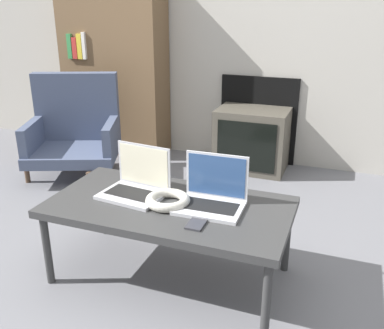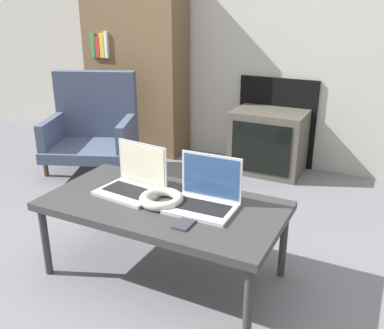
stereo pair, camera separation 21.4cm
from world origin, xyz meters
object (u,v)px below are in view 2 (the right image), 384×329
at_px(phone, 186,222).
at_px(armchair, 93,126).
at_px(headphones, 161,199).
at_px(tv, 268,142).
at_px(laptop_right, 205,196).
at_px(laptop_left, 134,181).

bearing_deg(phone, armchair, 141.14).
bearing_deg(headphones, tv, 88.85).
height_order(headphones, phone, headphones).
relative_size(laptop_right, armchair, 0.37).
bearing_deg(headphones, laptop_left, 161.72).
height_order(headphones, armchair, armchair).
xyz_separation_m(laptop_left, laptop_right, (0.38, 0.00, 0.00)).
distance_m(laptop_right, phone, 0.18).
xyz_separation_m(laptop_right, tv, (-0.16, 1.50, -0.20)).
xyz_separation_m(phone, tv, (-0.16, 1.67, -0.15)).
xyz_separation_m(laptop_left, tv, (0.22, 1.50, -0.20)).
bearing_deg(armchair, phone, -61.11).
xyz_separation_m(laptop_left, armchair, (-1.03, 0.96, -0.09)).
xyz_separation_m(headphones, tv, (0.03, 1.56, -0.17)).
relative_size(laptop_left, headphones, 1.55).
distance_m(phone, tv, 1.69).
distance_m(laptop_left, armchair, 1.41).
bearing_deg(tv, headphones, -91.15).
bearing_deg(laptop_left, tv, 88.24).
bearing_deg(phone, tv, 95.30).
xyz_separation_m(laptop_right, headphones, (-0.19, -0.06, -0.03)).
bearing_deg(tv, laptop_right, -83.90).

